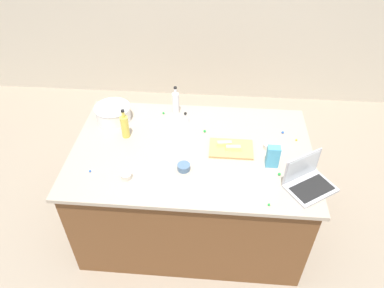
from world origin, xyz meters
The scene contains 22 objects.
ground_plane centered at (0.00, 0.00, 0.00)m, with size 12.00×12.00×0.00m, color gray.
island_counter centered at (0.00, 0.00, 0.45)m, with size 1.82×1.16×0.90m.
laptop centered at (0.80, -0.31, 0.95)m, with size 0.38×0.36×0.22m.
mixing_bowl_large centered at (-0.68, 0.32, 0.97)m, with size 0.30×0.30×0.13m.
bottle_oil centered at (-0.53, 0.11, 1.00)m, with size 0.06×0.06×0.25m.
bottle_vinegar centered at (-0.18, 0.47, 1.00)m, with size 0.06×0.06×0.25m.
cutting_board centered at (0.30, 0.02, 0.91)m, with size 0.33×0.22×0.02m, color tan.
butter_stick_left centered at (0.31, -0.01, 0.94)m, with size 0.11×0.04×0.04m, color #F4E58C.
butter_stick_right centered at (0.24, 0.04, 0.94)m, with size 0.11×0.04×0.04m, color #F4E58C.
ramekin_small centered at (0.58, 0.06, 0.92)m, with size 0.08×0.08×0.04m, color beige.
ramekin_medium centered at (-0.04, -0.22, 0.92)m, with size 0.09×0.09×0.05m, color slate.
ramekin_wide centered at (-0.43, -0.34, 0.92)m, with size 0.08×0.08×0.04m, color beige.
kitchen_timer centered at (-0.08, 0.36, 0.94)m, with size 0.07×0.07×0.08m.
candy_bag centered at (0.58, -0.13, 0.99)m, with size 0.09×0.06×0.17m, color #4CA5CC.
candy_0 centered at (0.71, 0.25, 0.91)m, with size 0.02×0.02×0.02m, color blue.
candy_1 centered at (-0.46, -0.30, 0.91)m, with size 0.01×0.01×0.01m, color red.
candy_3 centered at (-0.28, 0.44, 0.91)m, with size 0.02×0.02×0.02m, color green.
candy_4 centered at (0.08, 0.21, 0.91)m, with size 0.02×0.02×0.02m, color green.
candy_5 centered at (0.80, 0.16, 0.91)m, with size 0.01×0.01×0.01m, color yellow.
candy_6 centered at (0.54, -0.51, 0.91)m, with size 0.02×0.02×0.02m, color green.
candy_7 centered at (0.63, -0.23, 0.91)m, with size 0.02×0.02×0.02m, color green.
candy_8 centered at (-0.70, -0.30, 0.91)m, with size 0.02×0.02×0.02m, color blue.
Camera 1 is at (0.16, -2.03, 2.68)m, focal length 33.36 mm.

